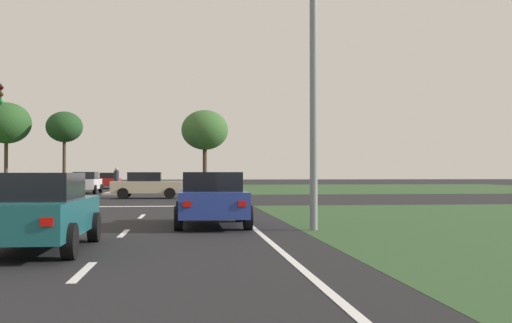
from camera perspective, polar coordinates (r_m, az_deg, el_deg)
name	(u,v)px	position (r m, az deg, el deg)	size (l,w,h in m)	color
ground_plane	(95,200)	(35.45, -14.48, -3.42)	(200.00, 200.00, 0.00)	black
grass_verge_far_right	(396,188)	(62.97, 12.71, -2.36)	(35.00, 35.00, 0.01)	#2D4C28
median_island_far	(134,188)	(60.28, -11.06, -2.36)	(1.20, 36.00, 0.14)	#ADA89E
lane_dash_near	(83,272)	(9.92, -15.56, -9.70)	(0.14, 2.00, 0.01)	silver
lane_dash_second	(124,233)	(15.83, -12.01, -6.45)	(0.14, 2.00, 0.01)	silver
lane_dash_third	(142,216)	(21.79, -10.41, -4.96)	(0.14, 2.00, 0.01)	silver
edge_line_right	(253,227)	(17.21, -0.31, -6.03)	(0.14, 24.00, 0.01)	silver
stop_bar_near	(159,206)	(28.12, -8.85, -4.07)	(6.40, 0.50, 0.01)	silver
crosswalk_bar_fourth	(14,205)	(30.95, -21.30, -3.73)	(0.70, 2.80, 0.01)	silver
crosswalk_bar_fifth	(39,205)	(30.67, -19.22, -3.77)	(0.70, 2.80, 0.01)	silver
crosswalk_bar_sixth	(65,205)	(30.44, -17.11, -3.80)	(0.70, 2.80, 0.01)	silver
car_navy_near	(13,186)	(37.06, -21.35, -2.12)	(4.61, 1.97, 1.46)	#161E47
car_red_second	(109,180)	(60.13, -13.28, -1.70)	(1.98, 4.43, 1.50)	#A31919
car_teal_third	(37,211)	(12.80, -19.39, -4.27)	(1.95, 4.44, 1.51)	#19565B
car_beige_fourth	(147,185)	(36.94, -9.96, -2.13)	(4.16, 2.03, 1.53)	#BCAD8E
car_white_fifth	(86,182)	(46.66, -15.33, -1.86)	(1.96, 4.63, 1.55)	silver
car_blue_sixth	(212,198)	(17.70, -4.09, -3.38)	(2.04, 4.38, 1.52)	navy
street_lamp_near	(307,52)	(16.58, 4.70, 9.91)	(2.10, 0.83, 8.27)	gray
pedestrian_at_median	(116,177)	(44.15, -12.65, -1.41)	(0.34, 0.34, 1.73)	#4C4C4C
treeline_second	(6,123)	(71.98, -21.88, 3.27)	(5.20, 5.20, 9.04)	#423323
treeline_third	(64,127)	(70.41, -17.13, 3.01)	(3.90, 3.90, 8.10)	#423323
treeline_fourth	(205,130)	(70.35, -4.71, 2.87)	(5.26, 5.26, 8.53)	#423323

